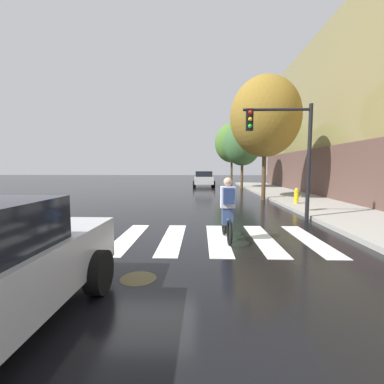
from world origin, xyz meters
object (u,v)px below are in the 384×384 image
Objects in this scene: fire_hydrant at (296,196)px; street_tree_far at (232,143)px; street_tree_mid at (242,144)px; manhole_cover at (138,278)px; sedan_mid at (204,179)px; traffic_light_near at (286,142)px; cyclist at (227,210)px; street_tree_near at (265,117)px.

fire_hydrant is 18.93m from street_tree_far.
street_tree_mid is at bearing -89.12° from street_tree_far.
sedan_mid is (1.42, 22.48, 0.80)m from manhole_cover.
street_tree_far reaches higher than traffic_light_near.
sedan_mid is 14.32m from fire_hydrant.
street_tree_far is (-0.11, 7.26, 0.78)m from street_tree_mid.
manhole_cover is at bearing -126.31° from cyclist.
street_tree_mid is at bearing 95.13° from fire_hydrant.
street_tree_mid is (0.71, 14.73, 1.16)m from traffic_light_near.
fire_hydrant is at bearing 64.46° from traffic_light_near.
manhole_cover is at bearing -99.91° from street_tree_far.
street_tree_far reaches higher than sedan_mid.
sedan_mid is at bearing 86.40° from manhole_cover.
fire_hydrant reaches higher than manhole_cover.
sedan_mid is 17.53m from traffic_light_near.
street_tree_near is at bearing 67.08° from manhole_cover.
cyclist is 25.32m from street_tree_far.
manhole_cover is 0.37× the size of cyclist.
street_tree_mid is (3.08, 17.58, 3.18)m from cyclist.
street_tree_mid is at bearing 89.81° from street_tree_near.
sedan_mid is at bearing 99.11° from traffic_light_near.
street_tree_near is 1.02× the size of street_tree_far.
street_tree_far is (-0.08, 15.81, -0.09)m from street_tree_near.
sedan_mid is 20.04m from cyclist.
traffic_light_near reaches higher than sedan_mid.
traffic_light_near is at bearing 51.76° from manhole_cover.
cyclist is at bearing -99.94° from street_tree_mid.
traffic_light_near reaches higher than manhole_cover.
cyclist reaches higher than manhole_cover.
traffic_light_near is at bearing 50.18° from cyclist.
street_tree_near is (3.43, -11.01, 4.08)m from sedan_mid.
cyclist reaches higher than fire_hydrant.
traffic_light_near is 22.08m from street_tree_far.
cyclist is at bearing -96.82° from street_tree_far.
fire_hydrant is at bearing 56.46° from manhole_cover.
street_tree_near is (3.05, 9.02, 4.05)m from cyclist.
street_tree_near reaches higher than cyclist.
street_tree_mid reaches higher than traffic_light_near.
street_tree_far reaches higher than street_tree_mid.
street_tree_near is (-1.03, 2.60, 4.36)m from fire_hydrant.
street_tree_mid is at bearing 76.31° from manhole_cover.
fire_hydrant is (4.46, -13.61, -0.28)m from sedan_mid.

